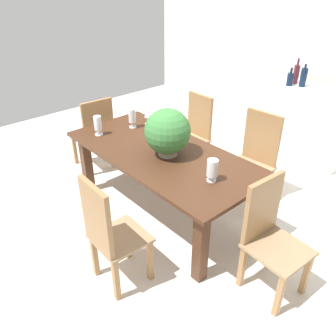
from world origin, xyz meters
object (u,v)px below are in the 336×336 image
wine_bottle_green (290,79)px  kitchen_counter (287,116)px  chair_head_end (95,132)px  crystal_vase_right (98,124)px  chair_foot_end (269,233)px  chair_far_right (255,155)px  flower_centerpiece (167,132)px  dining_table (162,162)px  chair_far_left (194,131)px  wine_bottle_clear (303,77)px  wine_bottle_tall (296,74)px  crystal_vase_center_near (132,117)px  wine_glass (147,115)px  crystal_vase_left (212,169)px  chair_near_right (109,232)px

wine_bottle_green → kitchen_counter: bearing=96.3°
chair_head_end → crystal_vase_right: size_ratio=4.51×
chair_foot_end → chair_far_right: 1.24m
flower_centerpiece → kitchen_counter: (-0.11, 2.36, -0.50)m
dining_table → chair_far_left: size_ratio=2.10×
chair_far_left → wine_bottle_clear: bearing=68.1°
crystal_vase_right → wine_bottle_tall: size_ratio=0.65×
crystal_vase_center_near → wine_glass: bearing=80.3°
chair_far_left → wine_glass: bearing=-103.8°
wine_bottle_clear → wine_bottle_green: bearing=-146.9°
chair_head_end → chair_far_right: chair_far_right is taller
dining_table → chair_far_right: chair_far_right is taller
chair_head_end → wine_bottle_green: bearing=154.4°
crystal_vase_left → chair_head_end: bearing=179.3°
chair_head_end → crystal_vase_left: size_ratio=4.76×
crystal_vase_center_near → wine_glass: size_ratio=1.44×
wine_bottle_tall → wine_bottle_clear: 0.16m
crystal_vase_right → wine_bottle_clear: 2.71m
chair_far_left → kitchen_counter: 1.50m
wine_bottle_clear → chair_near_right: bearing=-84.1°
chair_foot_end → wine_glass: (-1.90, 0.32, 0.32)m
chair_far_right → kitchen_counter: bearing=104.2°
chair_far_left → kitchen_counter: (0.44, 1.43, -0.06)m
kitchen_counter → wine_bottle_tall: wine_bottle_tall is taller
crystal_vase_left → wine_bottle_green: bearing=107.1°
wine_bottle_tall → chair_foot_end: bearing=-61.4°
kitchen_counter → wine_bottle_clear: size_ratio=6.02×
dining_table → chair_near_right: bearing=-63.7°
chair_far_left → crystal_vase_center_near: bearing=-102.5°
chair_far_right → wine_bottle_green: 1.45m
wine_glass → crystal_vase_left: bearing=-15.2°
chair_near_right → crystal_vase_left: size_ratio=5.00×
wine_bottle_tall → chair_head_end: bearing=-117.8°
wine_glass → wine_bottle_green: (0.62, 1.90, 0.19)m
kitchen_counter → wine_bottle_green: 0.58m
crystal_vase_center_near → wine_bottle_tall: size_ratio=0.67×
chair_foot_end → crystal_vase_center_near: (-1.93, 0.13, 0.34)m
chair_foot_end → crystal_vase_center_near: 1.96m
chair_foot_end → crystal_vase_left: 0.67m
wine_bottle_green → wine_bottle_clear: (0.13, 0.09, 0.03)m
chair_foot_end → wine_bottle_tall: (-1.29, 2.36, 0.55)m
wine_bottle_tall → wine_bottle_clear: size_ratio=1.13×
chair_head_end → wine_bottle_tall: wine_bottle_tall is taller
crystal_vase_center_near → wine_glass: crystal_vase_center_near is taller
dining_table → flower_centerpiece: size_ratio=4.45×
chair_near_right → chair_head_end: bearing=-26.3°
chair_foot_end → kitchen_counter: chair_foot_end is taller
chair_near_right → crystal_vase_left: 0.98m
chair_foot_end → kitchen_counter: 2.69m
crystal_vase_right → chair_head_end: bearing=154.9°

